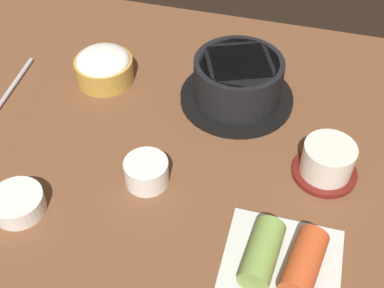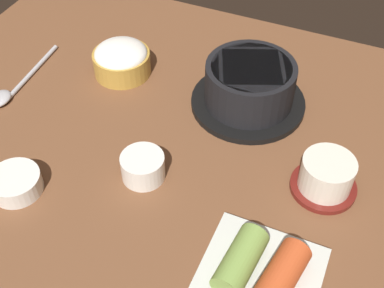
% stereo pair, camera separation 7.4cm
% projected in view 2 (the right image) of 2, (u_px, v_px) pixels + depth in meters
% --- Properties ---
extents(dining_table, '(1.00, 0.76, 0.02)m').
position_uv_depth(dining_table, '(185.00, 150.00, 0.79)').
color(dining_table, brown).
rests_on(dining_table, ground).
extents(stone_pot, '(0.19, 0.19, 0.08)m').
position_uv_depth(stone_pot, '(249.00, 87.00, 0.81)').
color(stone_pot, black).
rests_on(stone_pot, dining_table).
extents(rice_bowl, '(0.10, 0.10, 0.06)m').
position_uv_depth(rice_bowl, '(121.00, 59.00, 0.88)').
color(rice_bowl, '#B78C38').
rests_on(rice_bowl, dining_table).
extents(tea_cup_with_saucer, '(0.09, 0.09, 0.06)m').
position_uv_depth(tea_cup_with_saucer, '(327.00, 174.00, 0.70)').
color(tea_cup_with_saucer, maroon).
rests_on(tea_cup_with_saucer, dining_table).
extents(banchan_cup_center, '(0.06, 0.06, 0.04)m').
position_uv_depth(banchan_cup_center, '(143.00, 166.00, 0.72)').
color(banchan_cup_center, white).
rests_on(banchan_cup_center, dining_table).
extents(kimchi_plate, '(0.15, 0.15, 0.05)m').
position_uv_depth(kimchi_plate, '(260.00, 273.00, 0.61)').
color(kimchi_plate, silver).
rests_on(kimchi_plate, dining_table).
extents(side_bowl_near, '(0.07, 0.07, 0.03)m').
position_uv_depth(side_bowl_near, '(16.00, 182.00, 0.71)').
color(side_bowl_near, white).
rests_on(side_bowl_near, dining_table).
extents(spoon, '(0.04, 0.19, 0.01)m').
position_uv_depth(spoon, '(10.00, 90.00, 0.86)').
color(spoon, '#B7B7BC').
rests_on(spoon, dining_table).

